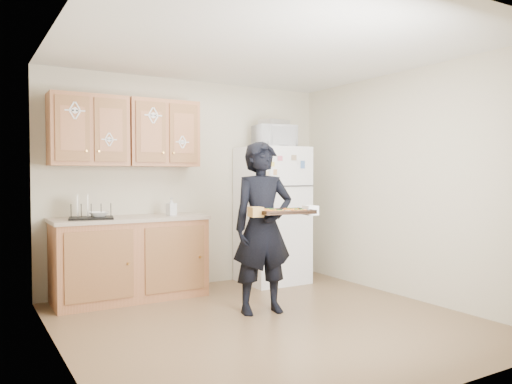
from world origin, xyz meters
TOP-DOWN VIEW (x-y plane):
  - floor at (0.00, 0.00)m, footprint 3.60×3.60m
  - ceiling at (0.00, 0.00)m, footprint 3.60×3.60m
  - wall_back at (0.00, 1.80)m, footprint 3.60×0.04m
  - wall_front at (0.00, -1.80)m, footprint 3.60×0.04m
  - wall_left at (-1.80, 0.00)m, footprint 0.04×3.60m
  - wall_right at (1.80, 0.00)m, footprint 0.04×3.60m
  - refrigerator at (0.95, 1.43)m, footprint 0.75×0.70m
  - base_cabinet at (-0.85, 1.48)m, footprint 1.60×0.60m
  - countertop at (-0.85, 1.48)m, footprint 1.64×0.64m
  - upper_cab_left at (-1.25, 1.61)m, footprint 0.80×0.33m
  - upper_cab_right at (-0.43, 1.61)m, footprint 0.80×0.33m
  - cereal_box at (1.47, 1.67)m, footprint 0.20×0.07m
  - person at (0.11, 0.30)m, footprint 0.67×0.49m
  - baking_tray at (0.16, -0.00)m, footprint 0.55×0.44m
  - pizza_front_left at (0.03, -0.07)m, footprint 0.17×0.17m
  - pizza_front_right at (0.26, -0.10)m, footprint 0.17×0.17m
  - pizza_back_left at (0.06, 0.10)m, footprint 0.17×0.17m
  - pizza_back_right at (0.29, 0.06)m, footprint 0.17×0.17m
  - microwave at (0.95, 1.38)m, footprint 0.52×0.38m
  - foil_pan at (0.96, 1.41)m, footprint 0.37×0.28m
  - dish_rack at (-1.27, 1.42)m, footprint 0.49×0.41m
  - bowl at (-1.20, 1.42)m, footprint 0.21×0.21m
  - soap_bottle at (-0.40, 1.42)m, footprint 0.11×0.11m

SIDE VIEW (x-z plane):
  - floor at x=0.00m, z-range 0.00..0.00m
  - cereal_box at x=1.47m, z-range 0.00..0.32m
  - base_cabinet at x=-0.85m, z-range 0.00..0.86m
  - person at x=0.11m, z-range 0.00..1.68m
  - refrigerator at x=0.95m, z-range 0.00..1.70m
  - countertop at x=-0.85m, z-range 0.86..0.90m
  - bowl at x=-1.20m, z-range 0.92..0.97m
  - dish_rack at x=-1.27m, z-range 0.90..1.07m
  - soap_bottle at x=-0.40m, z-range 0.90..1.10m
  - baking_tray at x=0.16m, z-range 0.99..1.03m
  - pizza_front_left at x=0.03m, z-range 1.02..1.03m
  - pizza_front_right at x=0.26m, z-range 1.02..1.03m
  - pizza_back_left at x=0.06m, z-range 1.02..1.03m
  - pizza_back_right at x=0.29m, z-range 1.02..1.03m
  - wall_back at x=0.00m, z-range 0.00..2.50m
  - wall_front at x=0.00m, z-range 0.00..2.50m
  - wall_left at x=-1.80m, z-range 0.00..2.50m
  - wall_right at x=1.80m, z-range 0.00..2.50m
  - upper_cab_left at x=-1.25m, z-range 1.45..2.20m
  - upper_cab_right at x=-0.43m, z-range 1.45..2.20m
  - microwave at x=0.95m, z-range 1.70..1.97m
  - foil_pan at x=0.96m, z-range 1.97..2.04m
  - ceiling at x=0.00m, z-range 2.50..2.50m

